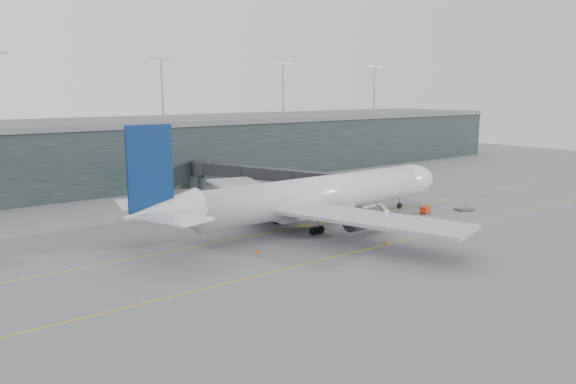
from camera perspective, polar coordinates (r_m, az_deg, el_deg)
ground at (r=92.89m, az=-2.18°, el=-3.46°), size 320.00×320.00×0.00m
taxiline_a at (r=89.76m, az=-0.68°, el=-3.93°), size 160.00×0.25×0.02m
taxiline_b at (r=78.04m, az=6.46°, el=-6.18°), size 160.00×0.25×0.02m
taxiline_lead_main at (r=111.87m, az=-6.06°, el=-1.14°), size 0.25×60.00×0.02m
terminal at (r=142.25m, az=-15.97°, el=4.05°), size 240.00×36.00×29.00m
main_aircraft at (r=92.09m, az=2.64°, el=-0.41°), size 63.07×59.40×17.72m
jet_bridge at (r=119.96m, az=-1.94°, el=1.95°), size 17.17×43.21×6.28m
gse_cart at (r=104.78m, az=13.76°, el=-1.76°), size 2.17×1.64×1.32m
baggage_dolly at (r=109.68m, az=17.50°, el=-1.71°), size 3.46×3.02×0.30m
uld_a at (r=97.30m, az=-8.69°, el=-2.30°), size 2.53×2.21×1.99m
uld_b at (r=102.01m, az=-6.84°, el=-1.71°), size 2.49×2.24×1.87m
uld_c at (r=99.66m, az=-6.14°, el=-2.06°), size 2.19×2.00×1.62m
cone_nose at (r=112.53m, az=14.12°, el=-1.14°), size 0.49×0.49×0.77m
cone_wing_stbd at (r=83.15m, az=10.03°, el=-5.00°), size 0.44×0.44×0.71m
cone_wing_port at (r=106.72m, az=-3.21°, el=-1.49°), size 0.39×0.39×0.63m
cone_tail at (r=77.45m, az=-3.06°, el=-5.97°), size 0.48×0.48×0.76m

